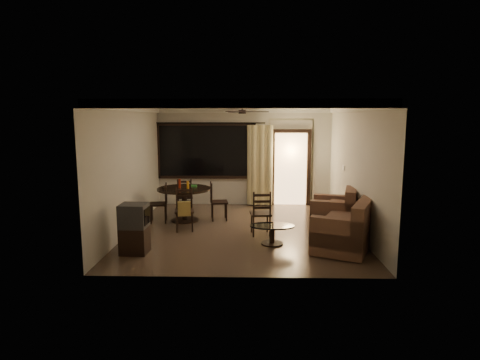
{
  "coord_description": "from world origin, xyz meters",
  "views": [
    {
      "loc": [
        0.18,
        -8.83,
        2.51
      ],
      "look_at": [
        -0.05,
        0.2,
        1.12
      ],
      "focal_mm": 30.0,
      "sensor_mm": 36.0,
      "label": 1
    }
  ],
  "objects_px": {
    "dining_chair_west": "(159,211)",
    "coffee_table": "(272,232)",
    "tv_cabinet": "(134,229)",
    "dining_chair_north": "(185,203)",
    "side_chair": "(261,222)",
    "dining_table": "(184,195)",
    "dining_chair_east": "(219,209)",
    "sofa": "(348,228)",
    "armchair": "(336,214)",
    "dining_chair_south": "(185,217)"
  },
  "relations": [
    {
      "from": "dining_chair_north",
      "to": "sofa",
      "type": "distance_m",
      "value": 4.56
    },
    {
      "from": "dining_chair_east",
      "to": "side_chair",
      "type": "distance_m",
      "value": 1.63
    },
    {
      "from": "dining_chair_south",
      "to": "dining_chair_north",
      "type": "bearing_deg",
      "value": 90.0
    },
    {
      "from": "tv_cabinet",
      "to": "dining_chair_north",
      "type": "bearing_deg",
      "value": 84.09
    },
    {
      "from": "dining_chair_west",
      "to": "armchair",
      "type": "bearing_deg",
      "value": 71.84
    },
    {
      "from": "dining_chair_west",
      "to": "dining_chair_east",
      "type": "relative_size",
      "value": 1.0
    },
    {
      "from": "coffee_table",
      "to": "dining_chair_north",
      "type": "bearing_deg",
      "value": 130.17
    },
    {
      "from": "dining_table",
      "to": "armchair",
      "type": "distance_m",
      "value": 3.64
    },
    {
      "from": "dining_chair_east",
      "to": "side_chair",
      "type": "relative_size",
      "value": 0.97
    },
    {
      "from": "dining_table",
      "to": "dining_chair_east",
      "type": "xyz_separation_m",
      "value": [
        0.83,
        0.13,
        -0.36
      ]
    },
    {
      "from": "sofa",
      "to": "dining_chair_south",
      "type": "bearing_deg",
      "value": -173.63
    },
    {
      "from": "dining_table",
      "to": "sofa",
      "type": "height_order",
      "value": "dining_table"
    },
    {
      "from": "tv_cabinet",
      "to": "sofa",
      "type": "height_order",
      "value": "sofa"
    },
    {
      "from": "tv_cabinet",
      "to": "sofa",
      "type": "bearing_deg",
      "value": 8.32
    },
    {
      "from": "tv_cabinet",
      "to": "armchair",
      "type": "xyz_separation_m",
      "value": [
        4.09,
        1.6,
        -0.08
      ]
    },
    {
      "from": "dining_table",
      "to": "dining_chair_east",
      "type": "bearing_deg",
      "value": 8.95
    },
    {
      "from": "dining_chair_east",
      "to": "dining_chair_north",
      "type": "distance_m",
      "value": 1.15
    },
    {
      "from": "tv_cabinet",
      "to": "dining_chair_west",
      "type": "bearing_deg",
      "value": 93.13
    },
    {
      "from": "dining_chair_south",
      "to": "armchair",
      "type": "height_order",
      "value": "armchair"
    },
    {
      "from": "sofa",
      "to": "coffee_table",
      "type": "xyz_separation_m",
      "value": [
        -1.49,
        0.12,
        -0.12
      ]
    },
    {
      "from": "sofa",
      "to": "coffee_table",
      "type": "height_order",
      "value": "sofa"
    },
    {
      "from": "dining_chair_south",
      "to": "armchair",
      "type": "xyz_separation_m",
      "value": [
        3.41,
        0.05,
        0.09
      ]
    },
    {
      "from": "coffee_table",
      "to": "tv_cabinet",
      "type": "bearing_deg",
      "value": -167.13
    },
    {
      "from": "dining_table",
      "to": "dining_chair_west",
      "type": "xyz_separation_m",
      "value": [
        -0.61,
        -0.13,
        -0.36
      ]
    },
    {
      "from": "coffee_table",
      "to": "side_chair",
      "type": "height_order",
      "value": "side_chair"
    },
    {
      "from": "dining_chair_east",
      "to": "sofa",
      "type": "bearing_deg",
      "value": -136.14
    },
    {
      "from": "dining_chair_west",
      "to": "dining_chair_south",
      "type": "distance_m",
      "value": 1.03
    },
    {
      "from": "armchair",
      "to": "dining_chair_north",
      "type": "bearing_deg",
      "value": 171.83
    },
    {
      "from": "sofa",
      "to": "dining_table",
      "type": "bearing_deg",
      "value": 175.4
    },
    {
      "from": "dining_table",
      "to": "dining_chair_east",
      "type": "distance_m",
      "value": 0.91
    },
    {
      "from": "dining_chair_east",
      "to": "dining_chair_north",
      "type": "height_order",
      "value": "same"
    },
    {
      "from": "dining_chair_west",
      "to": "coffee_table",
      "type": "bearing_deg",
      "value": 48.81
    },
    {
      "from": "dining_chair_west",
      "to": "dining_chair_north",
      "type": "distance_m",
      "value": 1.03
    },
    {
      "from": "dining_chair_east",
      "to": "coffee_table",
      "type": "relative_size",
      "value": 1.06
    },
    {
      "from": "dining_chair_west",
      "to": "coffee_table",
      "type": "relative_size",
      "value": 1.06
    },
    {
      "from": "dining_table",
      "to": "side_chair",
      "type": "bearing_deg",
      "value": -31.89
    },
    {
      "from": "side_chair",
      "to": "dining_table",
      "type": "bearing_deg",
      "value": -38.43
    },
    {
      "from": "dining_chair_east",
      "to": "tv_cabinet",
      "type": "relative_size",
      "value": 1.01
    },
    {
      "from": "coffee_table",
      "to": "sofa",
      "type": "bearing_deg",
      "value": -4.62
    },
    {
      "from": "coffee_table",
      "to": "side_chair",
      "type": "distance_m",
      "value": 0.7
    },
    {
      "from": "dining_chair_north",
      "to": "coffee_table",
      "type": "distance_m",
      "value": 3.38
    },
    {
      "from": "tv_cabinet",
      "to": "coffee_table",
      "type": "bearing_deg",
      "value": 14.57
    },
    {
      "from": "coffee_table",
      "to": "dining_chair_east",
      "type": "bearing_deg",
      "value": 122.44
    },
    {
      "from": "sofa",
      "to": "dining_chair_north",
      "type": "bearing_deg",
      "value": 167.56
    },
    {
      "from": "side_chair",
      "to": "dining_chair_north",
      "type": "bearing_deg",
      "value": -50.88
    },
    {
      "from": "armchair",
      "to": "dining_chair_west",
      "type": "bearing_deg",
      "value": -174.04
    },
    {
      "from": "dining_table",
      "to": "coffee_table",
      "type": "distance_m",
      "value": 2.77
    },
    {
      "from": "dining_chair_east",
      "to": "tv_cabinet",
      "type": "height_order",
      "value": "dining_chair_east"
    },
    {
      "from": "dining_chair_west",
      "to": "side_chair",
      "type": "distance_m",
      "value": 2.65
    },
    {
      "from": "dining_chair_west",
      "to": "dining_chair_north",
      "type": "relative_size",
      "value": 1.0
    }
  ]
}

